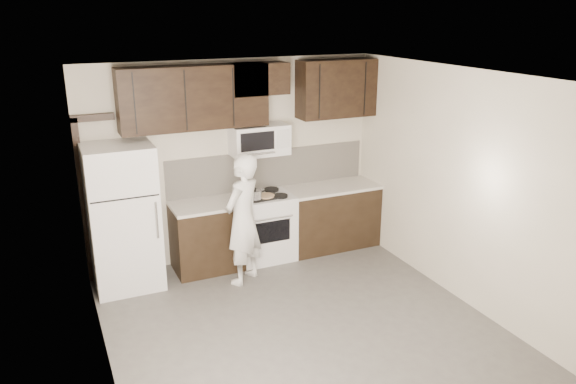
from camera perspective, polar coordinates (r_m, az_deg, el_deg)
floor at (r=6.22m, az=1.83°, el=-13.99°), size 4.50×4.50×0.00m
back_wall at (r=7.60m, az=-5.52°, el=3.17°), size 4.00×0.00×4.00m
ceiling at (r=5.30m, az=2.12°, el=11.56°), size 4.50×4.50×0.00m
counter_run at (r=7.82m, az=-0.39°, el=-3.23°), size 2.95×0.64×0.91m
stove at (r=7.70m, az=-2.45°, el=-3.53°), size 0.76×0.66×0.94m
backsplash at (r=7.81m, az=-1.98°, el=2.35°), size 2.90×0.02×0.54m
upper_cabinets at (r=7.32m, az=-3.73°, el=10.09°), size 3.48×0.35×0.78m
microwave at (r=7.45m, az=-2.92°, el=5.30°), size 0.76×0.42×0.40m
refrigerator at (r=7.08m, az=-16.40°, el=-2.49°), size 0.80×0.76×1.80m
door_trim at (r=7.24m, az=-19.91°, el=0.53°), size 0.50×0.08×2.12m
saucepan at (r=7.33m, az=-3.37°, el=-0.33°), size 0.31×0.19×0.18m
baking_tray at (r=7.46m, az=-2.32°, el=-0.51°), size 0.39×0.31×0.02m
pizza at (r=7.45m, az=-2.32°, el=-0.38°), size 0.27×0.27×0.02m
person at (r=6.94m, az=-4.61°, el=-2.80°), size 0.72×0.68×1.66m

